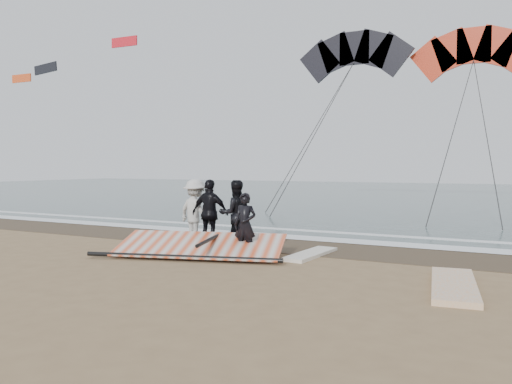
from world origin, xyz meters
TOP-DOWN VIEW (x-y plane):
  - ground at (0.00, 0.00)m, footprint 120.00×120.00m
  - sea at (0.00, 33.00)m, footprint 120.00×54.00m
  - wet_sand at (0.00, 4.50)m, footprint 120.00×2.80m
  - foam_near at (0.00, 5.90)m, footprint 120.00×0.90m
  - foam_far at (0.00, 7.60)m, footprint 120.00×0.45m
  - man_main at (-0.45, 2.37)m, footprint 0.61×0.42m
  - board_white at (4.59, 1.21)m, footprint 1.12×2.87m
  - board_cream at (1.01, 3.18)m, footprint 0.76×2.17m
  - trio_cluster at (-2.11, 3.44)m, footprint 2.67×1.19m
  - sail_rig at (-1.53, 1.98)m, footprint 4.73×2.85m
  - kite_red at (3.59, 21.94)m, footprint 7.74×5.88m
  - kite_dark at (-3.05, 21.36)m, footprint 7.95×5.26m
  - distant_kites at (-35.24, 28.00)m, footprint 19.78×4.12m

SIDE VIEW (x-z plane):
  - ground at x=0.00m, z-range 0.00..0.00m
  - wet_sand at x=0.00m, z-range 0.00..0.01m
  - sea at x=0.00m, z-range 0.00..0.02m
  - foam_near at x=0.00m, z-range 0.02..0.03m
  - foam_far at x=0.00m, z-range 0.02..0.03m
  - board_cream at x=1.01m, z-range 0.00..0.09m
  - board_white at x=4.59m, z-range 0.00..0.11m
  - sail_rig at x=-1.53m, z-range -0.06..0.46m
  - man_main at x=-0.45m, z-range 0.00..1.61m
  - trio_cluster at x=-2.11m, z-range -0.01..1.90m
  - kite_red at x=3.59m, z-range 1.35..15.49m
  - kite_dark at x=-3.05m, z-range 2.11..15.53m
  - distant_kites at x=-35.24m, z-range 11.04..14.18m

